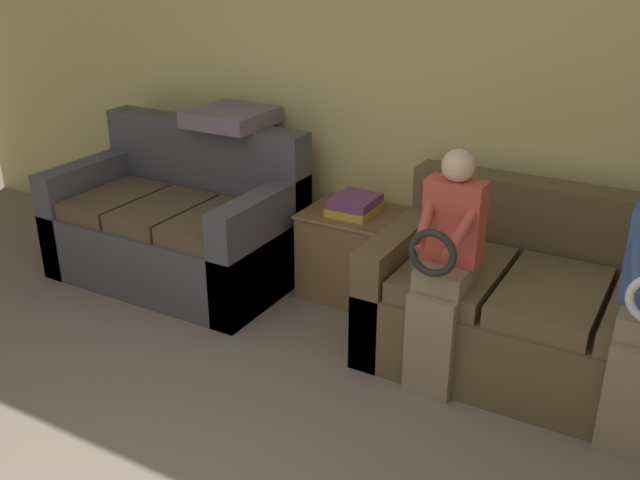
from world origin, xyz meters
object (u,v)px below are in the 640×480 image
(couch_side, at_px, (180,226))
(couch_main, at_px, (554,313))
(child_left_seated, at_px, (444,264))
(side_shelf, at_px, (354,252))
(throw_pillow, at_px, (231,117))
(book_stack, at_px, (355,205))

(couch_side, bearing_deg, couch_main, 1.81)
(couch_side, xyz_separation_m, child_left_seated, (1.94, -0.34, 0.32))
(side_shelf, bearing_deg, couch_side, -164.20)
(couch_side, bearing_deg, throw_pillow, 53.29)
(side_shelf, height_order, book_stack, book_stack)
(child_left_seated, bearing_deg, book_stack, 141.24)
(couch_side, relative_size, throw_pillow, 3.22)
(couch_side, distance_m, child_left_seated, 2.00)
(child_left_seated, relative_size, book_stack, 3.81)
(side_shelf, bearing_deg, book_stack, -60.06)
(child_left_seated, xyz_separation_m, throw_pillow, (-1.71, 0.65, 0.38))
(couch_main, height_order, throw_pillow, throw_pillow)
(couch_side, relative_size, side_shelf, 2.58)
(couch_main, bearing_deg, couch_side, -178.19)
(couch_side, xyz_separation_m, book_stack, (1.13, 0.31, 0.26))
(couch_main, bearing_deg, throw_pillow, 173.90)
(couch_main, relative_size, couch_side, 1.19)
(couch_side, distance_m, side_shelf, 1.17)
(couch_main, bearing_deg, child_left_seated, -137.92)
(child_left_seated, xyz_separation_m, book_stack, (-0.81, 0.65, -0.06))
(side_shelf, height_order, throw_pillow, throw_pillow)
(couch_main, height_order, child_left_seated, child_left_seated)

